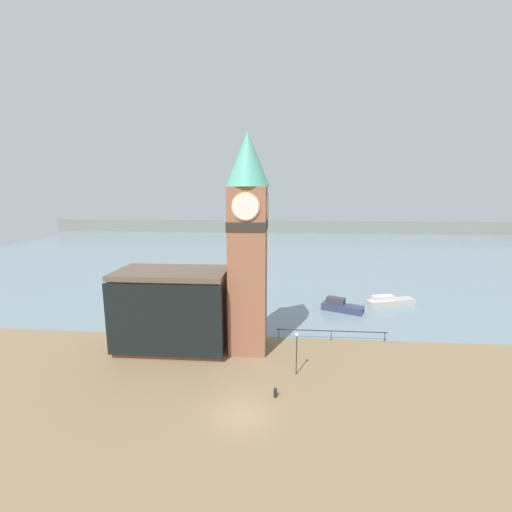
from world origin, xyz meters
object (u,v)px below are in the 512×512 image
Objects in this scene: boat_far at (389,302)px; lamp_post at (297,345)px; pier_building at (173,310)px; clock_tower at (248,240)px; mooring_bollard_near at (275,392)px; boat_near at (341,306)px.

boat_far is 1.81× the size of lamp_post.
clock_tower is at bearing 1.25° from pier_building.
clock_tower is 27.30× the size of mooring_bollard_near.
mooring_bollard_near is (-15.66, -23.32, -0.18)m from boat_far.
boat_far is at bearing 54.84° from lamp_post.
pier_building reaches higher than mooring_bollard_near.
lamp_post is (12.48, -4.42, -1.39)m from pier_building.
pier_building is at bearing -167.28° from boat_far.
pier_building is 13.88m from mooring_bollard_near.
clock_tower is 5.48× the size of lamp_post.
boat_near is at bearing -176.98° from boat_far.
boat_near is 18.43m from lamp_post.
clock_tower is at bearing -158.30° from boat_far.
lamp_post is at bearing -87.24° from boat_near.
mooring_bollard_near is at bearing -88.10° from boat_near.
clock_tower is 3.02× the size of boat_far.
clock_tower is at bearing -108.32° from boat_near.
boat_near is 1.46× the size of lamp_post.
pier_building is at bearing 160.49° from lamp_post.
lamp_post reaches higher than boat_near.
boat_near is (11.42, 12.45, -10.74)m from clock_tower.
clock_tower reaches higher than pier_building.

